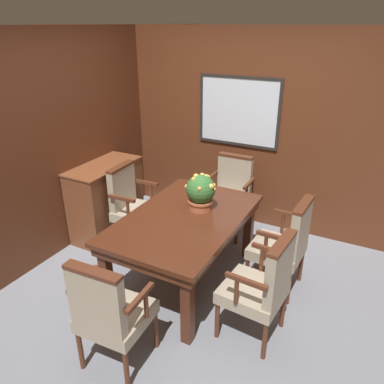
{
  "coord_description": "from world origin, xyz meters",
  "views": [
    {
      "loc": [
        1.53,
        -2.62,
        2.47
      ],
      "look_at": [
        -0.03,
        0.34,
        0.95
      ],
      "focal_mm": 35.0,
      "sensor_mm": 36.0,
      "label": 1
    }
  ],
  "objects_px": {
    "chair_head_near": "(109,311)",
    "potted_plant": "(201,192)",
    "chair_left_far": "(132,203)",
    "dining_table": "(185,225)",
    "chair_right_far": "(285,242)",
    "chair_right_near": "(262,284)",
    "chair_head_far": "(230,192)",
    "sideboard_cabinet": "(107,200)"
  },
  "relations": [
    {
      "from": "chair_head_far",
      "to": "chair_right_near",
      "type": "bearing_deg",
      "value": -59.82
    },
    {
      "from": "chair_head_far",
      "to": "sideboard_cabinet",
      "type": "height_order",
      "value": "chair_head_far"
    },
    {
      "from": "chair_right_near",
      "to": "potted_plant",
      "type": "height_order",
      "value": "potted_plant"
    },
    {
      "from": "chair_right_far",
      "to": "chair_left_far",
      "type": "height_order",
      "value": "same"
    },
    {
      "from": "dining_table",
      "to": "chair_left_far",
      "type": "height_order",
      "value": "chair_left_far"
    },
    {
      "from": "chair_head_far",
      "to": "chair_right_near",
      "type": "xyz_separation_m",
      "value": [
        0.93,
        -1.57,
        0.0
      ]
    },
    {
      "from": "potted_plant",
      "to": "chair_right_near",
      "type": "bearing_deg",
      "value": -34.84
    },
    {
      "from": "dining_table",
      "to": "chair_right_far",
      "type": "relative_size",
      "value": 1.68
    },
    {
      "from": "dining_table",
      "to": "chair_right_far",
      "type": "height_order",
      "value": "chair_right_far"
    },
    {
      "from": "chair_head_near",
      "to": "chair_left_far",
      "type": "bearing_deg",
      "value": -62.17
    },
    {
      "from": "chair_head_near",
      "to": "chair_right_near",
      "type": "relative_size",
      "value": 1.0
    },
    {
      "from": "chair_right_far",
      "to": "chair_left_far",
      "type": "distance_m",
      "value": 1.82
    },
    {
      "from": "chair_head_far",
      "to": "potted_plant",
      "type": "distance_m",
      "value": 1.05
    },
    {
      "from": "chair_left_far",
      "to": "dining_table",
      "type": "bearing_deg",
      "value": -113.89
    },
    {
      "from": "chair_right_near",
      "to": "potted_plant",
      "type": "distance_m",
      "value": 1.12
    },
    {
      "from": "chair_head_far",
      "to": "chair_left_far",
      "type": "bearing_deg",
      "value": -137.21
    },
    {
      "from": "chair_head_near",
      "to": "sideboard_cabinet",
      "type": "xyz_separation_m",
      "value": [
        -1.36,
        1.6,
        -0.08
      ]
    },
    {
      "from": "chair_right_far",
      "to": "chair_head_near",
      "type": "relative_size",
      "value": 1.0
    },
    {
      "from": "potted_plant",
      "to": "sideboard_cabinet",
      "type": "bearing_deg",
      "value": 172.5
    },
    {
      "from": "chair_left_far",
      "to": "sideboard_cabinet",
      "type": "distance_m",
      "value": 0.45
    },
    {
      "from": "chair_head_far",
      "to": "chair_right_far",
      "type": "relative_size",
      "value": 1.0
    },
    {
      "from": "dining_table",
      "to": "sideboard_cabinet",
      "type": "height_order",
      "value": "sideboard_cabinet"
    },
    {
      "from": "chair_head_far",
      "to": "chair_left_far",
      "type": "distance_m",
      "value": 1.23
    },
    {
      "from": "chair_head_far",
      "to": "potted_plant",
      "type": "relative_size",
      "value": 2.65
    },
    {
      "from": "chair_head_far",
      "to": "chair_right_near",
      "type": "height_order",
      "value": "same"
    },
    {
      "from": "chair_right_far",
      "to": "potted_plant",
      "type": "height_order",
      "value": "potted_plant"
    },
    {
      "from": "chair_right_far",
      "to": "chair_left_far",
      "type": "xyz_separation_m",
      "value": [
        -1.82,
        0.0,
        0.0
      ]
    },
    {
      "from": "dining_table",
      "to": "chair_head_far",
      "type": "bearing_deg",
      "value": 90.1
    },
    {
      "from": "chair_left_far",
      "to": "potted_plant",
      "type": "height_order",
      "value": "potted_plant"
    },
    {
      "from": "chair_right_far",
      "to": "chair_right_near",
      "type": "height_order",
      "value": "same"
    },
    {
      "from": "chair_right_far",
      "to": "chair_head_near",
      "type": "xyz_separation_m",
      "value": [
        -0.89,
        -1.54,
        0.0
      ]
    },
    {
      "from": "chair_right_far",
      "to": "sideboard_cabinet",
      "type": "xyz_separation_m",
      "value": [
        -2.26,
        0.06,
        -0.08
      ]
    },
    {
      "from": "dining_table",
      "to": "chair_left_far",
      "type": "bearing_deg",
      "value": 158.83
    },
    {
      "from": "sideboard_cabinet",
      "to": "chair_left_far",
      "type": "bearing_deg",
      "value": -7.37
    },
    {
      "from": "chair_head_near",
      "to": "chair_head_far",
      "type": "bearing_deg",
      "value": -92.39
    },
    {
      "from": "chair_head_near",
      "to": "potted_plant",
      "type": "relative_size",
      "value": 2.65
    },
    {
      "from": "dining_table",
      "to": "sideboard_cabinet",
      "type": "relative_size",
      "value": 1.71
    },
    {
      "from": "dining_table",
      "to": "chair_right_far",
      "type": "xyz_separation_m",
      "value": [
        0.92,
        0.34,
        -0.12
      ]
    },
    {
      "from": "chair_right_far",
      "to": "potted_plant",
      "type": "bearing_deg",
      "value": -79.17
    },
    {
      "from": "chair_head_far",
      "to": "potted_plant",
      "type": "height_order",
      "value": "potted_plant"
    },
    {
      "from": "sideboard_cabinet",
      "to": "chair_right_near",
      "type": "bearing_deg",
      "value": -19.13
    },
    {
      "from": "chair_head_far",
      "to": "chair_head_near",
      "type": "distance_m",
      "value": 2.39
    }
  ]
}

